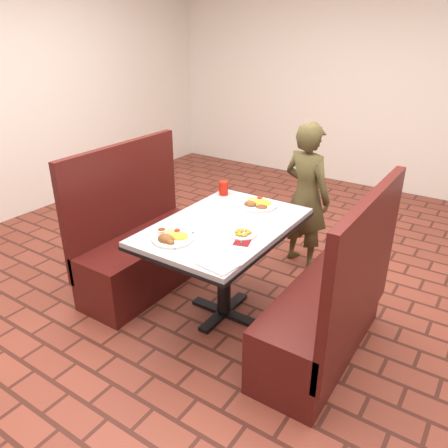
{
  "coord_description": "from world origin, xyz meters",
  "views": [
    {
      "loc": [
        1.52,
        -2.28,
        2.0
      ],
      "look_at": [
        0.0,
        0.0,
        0.75
      ],
      "focal_mm": 35.0,
      "sensor_mm": 36.0,
      "label": 1
    }
  ],
  "objects_px": {
    "booth_bench_right": "(328,313)",
    "near_dinner_plate": "(172,236)",
    "plantain_plate": "(243,234)",
    "booth_bench_left": "(143,248)",
    "red_tumbler": "(224,188)",
    "far_dinner_plate": "(258,202)",
    "diner_person": "(306,196)",
    "dining_table": "(224,236)"
  },
  "relations": [
    {
      "from": "near_dinner_plate",
      "to": "plantain_plate",
      "type": "height_order",
      "value": "near_dinner_plate"
    },
    {
      "from": "near_dinner_plate",
      "to": "plantain_plate",
      "type": "bearing_deg",
      "value": 42.44
    },
    {
      "from": "booth_bench_right",
      "to": "far_dinner_plate",
      "type": "bearing_deg",
      "value": 151.42
    },
    {
      "from": "dining_table",
      "to": "far_dinner_plate",
      "type": "xyz_separation_m",
      "value": [
        0.03,
        0.42,
        0.12
      ]
    },
    {
      "from": "booth_bench_right",
      "to": "far_dinner_plate",
      "type": "relative_size",
      "value": 4.07
    },
    {
      "from": "booth_bench_right",
      "to": "near_dinner_plate",
      "type": "height_order",
      "value": "booth_bench_right"
    },
    {
      "from": "plantain_plate",
      "to": "booth_bench_left",
      "type": "bearing_deg",
      "value": 175.58
    },
    {
      "from": "diner_person",
      "to": "dining_table",
      "type": "bearing_deg",
      "value": 97.62
    },
    {
      "from": "dining_table",
      "to": "far_dinner_plate",
      "type": "bearing_deg",
      "value": 86.14
    },
    {
      "from": "near_dinner_plate",
      "to": "red_tumbler",
      "type": "bearing_deg",
      "value": 101.84
    },
    {
      "from": "near_dinner_plate",
      "to": "red_tumbler",
      "type": "height_order",
      "value": "red_tumbler"
    },
    {
      "from": "diner_person",
      "to": "plantain_plate",
      "type": "height_order",
      "value": "diner_person"
    },
    {
      "from": "dining_table",
      "to": "red_tumbler",
      "type": "xyz_separation_m",
      "value": [
        -0.32,
        0.48,
        0.15
      ]
    },
    {
      "from": "near_dinner_plate",
      "to": "far_dinner_plate",
      "type": "relative_size",
      "value": 0.9
    },
    {
      "from": "near_dinner_plate",
      "to": "plantain_plate",
      "type": "relative_size",
      "value": 1.49
    },
    {
      "from": "booth_bench_left",
      "to": "red_tumbler",
      "type": "bearing_deg",
      "value": 45.06
    },
    {
      "from": "booth_bench_left",
      "to": "diner_person",
      "type": "xyz_separation_m",
      "value": [
        0.95,
        1.07,
        0.32
      ]
    },
    {
      "from": "near_dinner_plate",
      "to": "far_dinner_plate",
      "type": "bearing_deg",
      "value": 78.15
    },
    {
      "from": "booth_bench_left",
      "to": "booth_bench_right",
      "type": "relative_size",
      "value": 1.0
    },
    {
      "from": "diner_person",
      "to": "red_tumbler",
      "type": "bearing_deg",
      "value": 66.91
    },
    {
      "from": "diner_person",
      "to": "near_dinner_plate",
      "type": "bearing_deg",
      "value": 94.26
    },
    {
      "from": "plantain_plate",
      "to": "red_tumbler",
      "type": "xyz_separation_m",
      "value": [
        -0.52,
        0.55,
        0.04
      ]
    },
    {
      "from": "booth_bench_right",
      "to": "far_dinner_plate",
      "type": "distance_m",
      "value": 0.98
    },
    {
      "from": "diner_person",
      "to": "plantain_plate",
      "type": "xyz_separation_m",
      "value": [
        0.05,
        -1.14,
        0.11
      ]
    },
    {
      "from": "far_dinner_plate",
      "to": "plantain_plate",
      "type": "height_order",
      "value": "far_dinner_plate"
    },
    {
      "from": "dining_table",
      "to": "diner_person",
      "type": "distance_m",
      "value": 1.08
    },
    {
      "from": "booth_bench_left",
      "to": "booth_bench_right",
      "type": "height_order",
      "value": "same"
    },
    {
      "from": "booth_bench_left",
      "to": "far_dinner_plate",
      "type": "relative_size",
      "value": 4.07
    },
    {
      "from": "diner_person",
      "to": "near_dinner_plate",
      "type": "xyz_separation_m",
      "value": [
        -0.29,
        -1.45,
        0.13
      ]
    },
    {
      "from": "booth_bench_right",
      "to": "near_dinner_plate",
      "type": "distance_m",
      "value": 1.11
    },
    {
      "from": "booth_bench_right",
      "to": "plantain_plate",
      "type": "xyz_separation_m",
      "value": [
        -0.6,
        -0.08,
        0.43
      ]
    },
    {
      "from": "booth_bench_right",
      "to": "red_tumbler",
      "type": "height_order",
      "value": "booth_bench_right"
    },
    {
      "from": "far_dinner_plate",
      "to": "booth_bench_right",
      "type": "bearing_deg",
      "value": -28.58
    },
    {
      "from": "booth_bench_right",
      "to": "near_dinner_plate",
      "type": "xyz_separation_m",
      "value": [
        -0.94,
        -0.39,
        0.45
      ]
    },
    {
      "from": "far_dinner_plate",
      "to": "diner_person",
      "type": "bearing_deg",
      "value": 79.58
    },
    {
      "from": "booth_bench_left",
      "to": "plantain_plate",
      "type": "height_order",
      "value": "booth_bench_left"
    },
    {
      "from": "red_tumbler",
      "to": "near_dinner_plate",
      "type": "bearing_deg",
      "value": -78.16
    },
    {
      "from": "diner_person",
      "to": "far_dinner_plate",
      "type": "distance_m",
      "value": 0.67
    },
    {
      "from": "plantain_plate",
      "to": "near_dinner_plate",
      "type": "bearing_deg",
      "value": -137.56
    },
    {
      "from": "plantain_plate",
      "to": "red_tumbler",
      "type": "distance_m",
      "value": 0.76
    },
    {
      "from": "diner_person",
      "to": "booth_bench_left",
      "type": "bearing_deg",
      "value": 63.9
    },
    {
      "from": "booth_bench_left",
      "to": "plantain_plate",
      "type": "distance_m",
      "value": 1.09
    }
  ]
}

